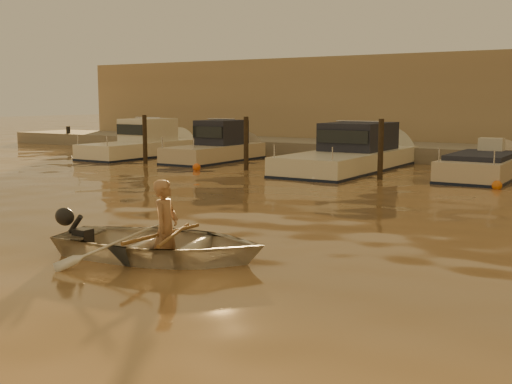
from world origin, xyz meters
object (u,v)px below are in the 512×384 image
Objects in this scene: moored_boat_2 at (350,153)px; moored_boat_3 at (484,171)px; person at (166,229)px; moored_boat_1 at (214,147)px; moored_boat_0 at (140,143)px; dinghy at (161,243)px; waterfront_building at (482,104)px.

moored_boat_3 is (4.89, 0.00, -0.40)m from moored_boat_2.
person is 17.08m from moored_boat_1.
moored_boat_0 is 0.78× the size of moored_boat_2.
person reaches higher than dinghy.
moored_boat_0 is at bearing 180.00° from moored_boat_2.
moored_boat_0 is at bearing 28.99° from dinghy.
dinghy is at bearing 90.00° from person.
moored_boat_0 is (-13.44, 14.37, 0.37)m from dinghy.
dinghy is at bearing -46.91° from moored_boat_0.
moored_boat_2 is at bearing -101.54° from waterfront_building.
moored_boat_2 is 4.91m from moored_boat_3.
waterfront_building is (-0.74, 25.34, 1.89)m from person.
moored_boat_2 is (6.29, 0.00, 0.00)m from moored_boat_1.
person is (0.10, 0.02, 0.26)m from dinghy.
moored_boat_2 is 0.19× the size of waterfront_building.
moored_boat_2 is 1.48× the size of moored_boat_3.
dinghy is 2.22× the size of person.
moored_boat_0 is 0.15× the size of waterfront_building.
moored_boat_0 and moored_boat_1 have the same top height.
moored_boat_1 is 6.29m from moored_boat_2.
person is 0.27× the size of moored_boat_3.
person is 0.04× the size of waterfront_building.
person is 19.72m from moored_boat_0.
waterfront_building is at bearing -12.65° from dinghy.
waterfront_building reaches higher than moored_boat_3.
moored_boat_0 is 10.55m from moored_boat_2.
moored_boat_3 is at bearing 0.00° from moored_boat_2.
moored_boat_1 and moored_boat_2 have the same top height.
dinghy is 25.46m from waterfront_building.
moored_boat_0 is 15.44m from moored_boat_3.
moored_boat_3 is (11.17, 0.00, -0.40)m from moored_boat_1.
person is 14.65m from moored_boat_2.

